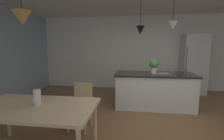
{
  "coord_description": "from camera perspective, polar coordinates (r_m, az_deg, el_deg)",
  "views": [
    {
      "loc": [
        -0.63,
        -2.68,
        1.57
      ],
      "look_at": [
        -0.97,
        -0.13,
        1.19
      ],
      "focal_mm": 24.9,
      "sensor_mm": 36.0,
      "label": 1
    }
  ],
  "objects": [
    {
      "name": "kitchen_island",
      "position": [
        4.25,
        15.11,
        -7.05
      ],
      "size": [
        2.01,
        0.84,
        0.91
      ],
      "color": "silver",
      "rests_on": "ground_plane"
    },
    {
      "name": "pendant_over_table",
      "position": [
        2.47,
        -30.08,
        16.22
      ],
      "size": [
        0.24,
        0.24,
        0.84
      ],
      "color": "black"
    },
    {
      "name": "vase_on_dining_table",
      "position": [
        2.49,
        -25.79,
        -8.98
      ],
      "size": [
        0.1,
        0.1,
        0.22
      ],
      "color": "silver",
      "rests_on": "dining_table"
    },
    {
      "name": "pendant_over_island_main",
      "position": [
        4.09,
        10.36,
        14.2
      ],
      "size": [
        0.21,
        0.21,
        0.81
      ],
      "color": "black"
    },
    {
      "name": "pendant_over_island_aux",
      "position": [
        4.21,
        21.44,
        14.99
      ],
      "size": [
        0.22,
        0.22,
        0.7
      ],
      "color": "black"
    },
    {
      "name": "refrigerator",
      "position": [
        5.94,
        27.65,
        1.88
      ],
      "size": [
        0.75,
        0.67,
        2.0
      ],
      "color": "silver",
      "rests_on": "ground_plane"
    },
    {
      "name": "wall_back_kitchen",
      "position": [
        5.98,
        13.65,
        6.02
      ],
      "size": [
        10.0,
        0.12,
        2.7
      ],
      "primitive_type": "cube",
      "color": "white",
      "rests_on": "ground_plane"
    },
    {
      "name": "chair_far_right",
      "position": [
        3.14,
        -11.39,
        -12.26
      ],
      "size": [
        0.43,
        0.43,
        0.87
      ],
      "color": "tan",
      "rests_on": "ground_plane"
    },
    {
      "name": "dining_table",
      "position": [
        2.53,
        -26.65,
        -13.14
      ],
      "size": [
        1.73,
        0.94,
        0.75
      ],
      "color": "#D1B284",
      "rests_on": "ground_plane"
    },
    {
      "name": "potted_plant_on_island",
      "position": [
        4.13,
        15.13,
        1.72
      ],
      "size": [
        0.23,
        0.23,
        0.37
      ],
      "color": "beige",
      "rests_on": "kitchen_island"
    },
    {
      "name": "ground_plane",
      "position": [
        3.18,
        19.37,
        -22.13
      ],
      "size": [
        10.0,
        8.4,
        0.04
      ],
      "primitive_type": "cube",
      "color": "brown"
    }
  ]
}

